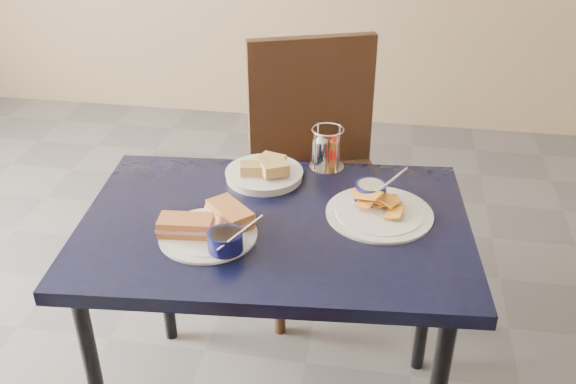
% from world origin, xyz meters
% --- Properties ---
extents(dining_table, '(1.12, 0.80, 0.75)m').
position_xyz_m(dining_table, '(-0.06, 0.09, 0.67)').
color(dining_table, black).
rests_on(dining_table, ground).
extents(chair_far, '(0.61, 0.61, 1.02)m').
position_xyz_m(chair_far, '(-0.00, 0.80, 0.59)').
color(chair_far, black).
rests_on(chair_far, ground).
extents(sandwich_plate, '(0.30, 0.27, 0.12)m').
position_xyz_m(sandwich_plate, '(-0.21, -0.02, 0.78)').
color(sandwich_plate, white).
rests_on(sandwich_plate, dining_table).
extents(plantain_plate, '(0.30, 0.30, 0.12)m').
position_xyz_m(plantain_plate, '(0.21, 0.18, 0.77)').
color(plantain_plate, white).
rests_on(plantain_plate, dining_table).
extents(bread_basket, '(0.23, 0.23, 0.07)m').
position_xyz_m(bread_basket, '(-0.14, 0.31, 0.77)').
color(bread_basket, white).
rests_on(bread_basket, dining_table).
extents(condiment_caddy, '(0.11, 0.11, 0.14)m').
position_xyz_m(condiment_caddy, '(0.04, 0.42, 0.81)').
color(condiment_caddy, silver).
rests_on(condiment_caddy, dining_table).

